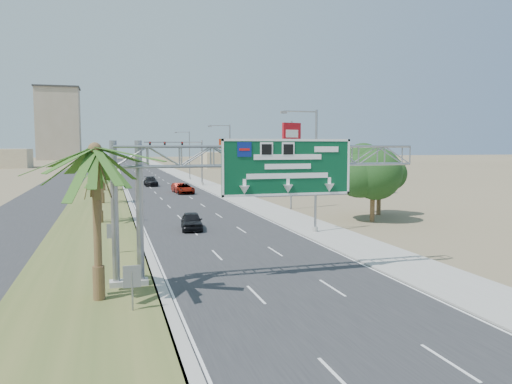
{
  "coord_description": "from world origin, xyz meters",
  "views": [
    {
      "loc": [
        -8.61,
        -15.42,
        7.17
      ],
      "look_at": [
        0.32,
        14.86,
        4.2
      ],
      "focal_mm": 35.0,
      "sensor_mm": 36.0,
      "label": 1
    }
  ],
  "objects_px": {
    "pole_sign_red_near": "(292,139)",
    "car_left_lane": "(192,221)",
    "palm_near": "(95,151)",
    "signal_mast": "(191,158)",
    "sign_gantry": "(257,166)",
    "pole_sign_blue": "(266,156)",
    "pole_sign_red_far": "(225,147)",
    "car_far": "(151,182)",
    "car_right_lane": "(184,189)",
    "car_mid_lane": "(179,188)",
    "store_building": "(292,175)"
  },
  "relations": [
    {
      "from": "pole_sign_red_near",
      "to": "car_left_lane",
      "type": "bearing_deg",
      "value": -140.87
    },
    {
      "from": "palm_near",
      "to": "signal_mast",
      "type": "xyz_separation_m",
      "value": [
        14.37,
        63.97,
        -2.08
      ]
    },
    {
      "from": "sign_gantry",
      "to": "pole_sign_red_near",
      "type": "xyz_separation_m",
      "value": [
        11.99,
        26.92,
        1.75
      ]
    },
    {
      "from": "pole_sign_blue",
      "to": "pole_sign_red_far",
      "type": "height_order",
      "value": "pole_sign_red_far"
    },
    {
      "from": "car_far",
      "to": "pole_sign_blue",
      "type": "height_order",
      "value": "pole_sign_blue"
    },
    {
      "from": "palm_near",
      "to": "pole_sign_red_far",
      "type": "height_order",
      "value": "pole_sign_red_far"
    },
    {
      "from": "car_right_lane",
      "to": "car_left_lane",
      "type": "bearing_deg",
      "value": -100.11
    },
    {
      "from": "sign_gantry",
      "to": "car_right_lane",
      "type": "bearing_deg",
      "value": 86.37
    },
    {
      "from": "signal_mast",
      "to": "pole_sign_red_near",
      "type": "distance_m",
      "value": 35.72
    },
    {
      "from": "sign_gantry",
      "to": "pole_sign_red_near",
      "type": "height_order",
      "value": "pole_sign_red_near"
    },
    {
      "from": "car_far",
      "to": "pole_sign_red_near",
      "type": "bearing_deg",
      "value": -72.2
    },
    {
      "from": "signal_mast",
      "to": "car_far",
      "type": "relative_size",
      "value": 1.9
    },
    {
      "from": "car_mid_lane",
      "to": "car_right_lane",
      "type": "distance_m",
      "value": 1.87
    },
    {
      "from": "store_building",
      "to": "pole_sign_red_near",
      "type": "bearing_deg",
      "value": -110.8
    },
    {
      "from": "store_building",
      "to": "pole_sign_red_near",
      "type": "height_order",
      "value": "pole_sign_red_near"
    },
    {
      "from": "signal_mast",
      "to": "store_building",
      "type": "relative_size",
      "value": 0.57
    },
    {
      "from": "sign_gantry",
      "to": "car_far",
      "type": "distance_m",
      "value": 64.06
    },
    {
      "from": "pole_sign_red_near",
      "to": "sign_gantry",
      "type": "bearing_deg",
      "value": -114.0
    },
    {
      "from": "palm_near",
      "to": "pole_sign_red_near",
      "type": "xyz_separation_m",
      "value": [
        20.13,
        28.85,
        0.88
      ]
    },
    {
      "from": "car_right_lane",
      "to": "car_far",
      "type": "xyz_separation_m",
      "value": [
        -3.64,
        15.53,
        0.06
      ]
    },
    {
      "from": "pole_sign_red_near",
      "to": "car_right_lane",
      "type": "bearing_deg",
      "value": 112.65
    },
    {
      "from": "sign_gantry",
      "to": "pole_sign_blue",
      "type": "bearing_deg",
      "value": 71.91
    },
    {
      "from": "signal_mast",
      "to": "pole_sign_blue",
      "type": "relative_size",
      "value": 1.34
    },
    {
      "from": "palm_near",
      "to": "store_building",
      "type": "height_order",
      "value": "palm_near"
    },
    {
      "from": "signal_mast",
      "to": "car_mid_lane",
      "type": "height_order",
      "value": "signal_mast"
    },
    {
      "from": "sign_gantry",
      "to": "car_right_lane",
      "type": "xyz_separation_m",
      "value": [
        3.06,
        48.31,
        -5.33
      ]
    },
    {
      "from": "palm_near",
      "to": "pole_sign_blue",
      "type": "distance_m",
      "value": 50.17
    },
    {
      "from": "store_building",
      "to": "car_right_lane",
      "type": "xyz_separation_m",
      "value": [
        -20.0,
        -7.76,
        -1.27
      ]
    },
    {
      "from": "signal_mast",
      "to": "car_right_lane",
      "type": "distance_m",
      "value": 14.68
    },
    {
      "from": "pole_sign_red_near",
      "to": "pole_sign_red_far",
      "type": "bearing_deg",
      "value": 88.33
    },
    {
      "from": "palm_near",
      "to": "car_far",
      "type": "xyz_separation_m",
      "value": [
        7.56,
        65.77,
        -6.15
      ]
    },
    {
      "from": "car_left_lane",
      "to": "car_right_lane",
      "type": "relative_size",
      "value": 0.83
    },
    {
      "from": "store_building",
      "to": "pole_sign_blue",
      "type": "height_order",
      "value": "pole_sign_blue"
    },
    {
      "from": "car_left_lane",
      "to": "pole_sign_red_near",
      "type": "bearing_deg",
      "value": 45.44
    },
    {
      "from": "pole_sign_blue",
      "to": "signal_mast",
      "type": "bearing_deg",
      "value": 112.39
    },
    {
      "from": "pole_sign_red_near",
      "to": "car_mid_lane",
      "type": "bearing_deg",
      "value": 112.19
    },
    {
      "from": "palm_near",
      "to": "sign_gantry",
      "type": "bearing_deg",
      "value": 13.32
    },
    {
      "from": "pole_sign_red_far",
      "to": "car_far",
      "type": "bearing_deg",
      "value": -175.4
    },
    {
      "from": "car_far",
      "to": "pole_sign_red_near",
      "type": "relative_size",
      "value": 0.55
    },
    {
      "from": "sign_gantry",
      "to": "signal_mast",
      "type": "bearing_deg",
      "value": 84.26
    },
    {
      "from": "sign_gantry",
      "to": "car_mid_lane",
      "type": "distance_m",
      "value": 50.46
    },
    {
      "from": "pole_sign_blue",
      "to": "pole_sign_red_far",
      "type": "relative_size",
      "value": 0.89
    },
    {
      "from": "car_left_lane",
      "to": "car_mid_lane",
      "type": "height_order",
      "value": "car_left_lane"
    },
    {
      "from": "pole_sign_red_near",
      "to": "pole_sign_red_far",
      "type": "distance_m",
      "value": 38.05
    },
    {
      "from": "palm_near",
      "to": "pole_sign_blue",
      "type": "bearing_deg",
      "value": 63.73
    },
    {
      "from": "car_right_lane",
      "to": "pole_sign_red_near",
      "type": "distance_m",
      "value": 24.24
    },
    {
      "from": "sign_gantry",
      "to": "store_building",
      "type": "xyz_separation_m",
      "value": [
        23.06,
        56.07,
        -4.06
      ]
    },
    {
      "from": "car_far",
      "to": "pole_sign_blue",
      "type": "relative_size",
      "value": 0.71
    },
    {
      "from": "palm_near",
      "to": "signal_mast",
      "type": "height_order",
      "value": "palm_near"
    },
    {
      "from": "palm_near",
      "to": "pole_sign_blue",
      "type": "xyz_separation_m",
      "value": [
        22.2,
        44.97,
        -1.27
      ]
    }
  ]
}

